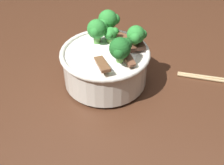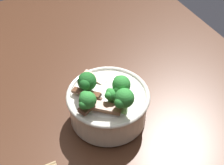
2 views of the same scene
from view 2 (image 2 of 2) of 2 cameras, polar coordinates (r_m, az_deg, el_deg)
name	(u,v)px [view 2 (image 2 of 2)]	position (r m, az deg, el deg)	size (l,w,h in m)	color
dining_table	(87,137)	(1.00, -4.12, -8.92)	(1.33, 1.10, 0.79)	#472819
rice_bowl	(108,102)	(0.87, -0.69, -3.23)	(0.21, 0.21, 0.16)	silver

